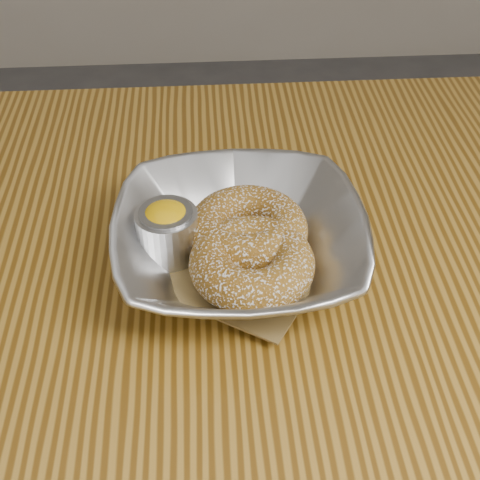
{
  "coord_description": "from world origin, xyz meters",
  "views": [
    {
      "loc": [
        0.06,
        -0.37,
        1.16
      ],
      "look_at": [
        0.08,
        0.07,
        0.78
      ],
      "focal_mm": 50.0,
      "sensor_mm": 36.0,
      "label": 1
    }
  ],
  "objects": [
    {
      "name": "donut_back",
      "position": [
        0.09,
        0.08,
        0.78
      ],
      "size": [
        0.14,
        0.14,
        0.04
      ],
      "primitive_type": "torus",
      "rotation": [
        0.0,
        0.0,
        0.35
      ],
      "color": "brown",
      "rests_on": "parchment"
    },
    {
      "name": "ramekin",
      "position": [
        0.02,
        0.08,
        0.79
      ],
      "size": [
        0.05,
        0.05,
        0.05
      ],
      "color": "silver",
      "rests_on": "table"
    },
    {
      "name": "table",
      "position": [
        0.0,
        0.0,
        0.65
      ],
      "size": [
        1.2,
        0.8,
        0.75
      ],
      "color": "brown",
      "rests_on": "ground_plane"
    },
    {
      "name": "parchment",
      "position": [
        0.08,
        0.07,
        0.76
      ],
      "size": [
        0.2,
        0.2,
        0.0
      ],
      "primitive_type": "cube",
      "rotation": [
        0.0,
        0.0,
        1.01
      ],
      "color": "brown",
      "rests_on": "table"
    },
    {
      "name": "serving_bowl",
      "position": [
        0.08,
        0.07,
        0.78
      ],
      "size": [
        0.22,
        0.22,
        0.05
      ],
      "primitive_type": "imported",
      "color": "silver",
      "rests_on": "table"
    },
    {
      "name": "donut_front",
      "position": [
        0.09,
        0.04,
        0.78
      ],
      "size": [
        0.14,
        0.14,
        0.04
      ],
      "primitive_type": "torus",
      "rotation": [
        0.0,
        0.0,
        0.5
      ],
      "color": "brown",
      "rests_on": "parchment"
    }
  ]
}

